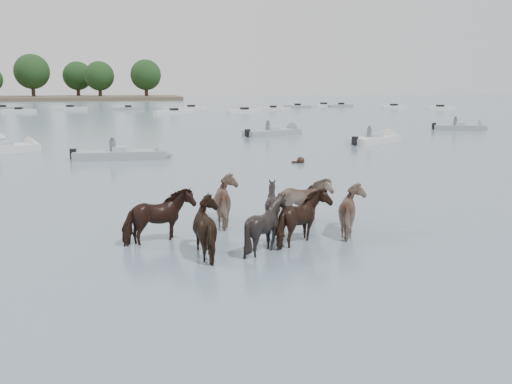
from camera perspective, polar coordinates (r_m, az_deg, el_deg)
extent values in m
plane|color=slate|center=(14.15, 4.60, -6.64)|extent=(400.00, 400.00, 0.00)
imported|color=black|center=(15.37, -10.04, -2.80)|extent=(2.16, 1.59, 1.66)
imported|color=gray|center=(17.26, -2.69, -1.11)|extent=(1.88, 2.02, 1.66)
imported|color=black|center=(16.85, 1.66, -1.62)|extent=(1.85, 1.81, 1.54)
imported|color=gray|center=(17.58, 4.74, -1.05)|extent=(1.88, 0.88, 1.58)
imported|color=black|center=(14.18, -4.43, -3.91)|extent=(1.99, 2.08, 1.62)
imported|color=black|center=(14.41, 1.08, -3.64)|extent=(1.47, 1.31, 1.62)
imported|color=black|center=(15.09, 4.81, -2.97)|extent=(2.03, 1.94, 1.63)
imported|color=gray|center=(16.30, 10.20, -2.16)|extent=(1.41, 1.63, 1.57)
sphere|color=black|center=(30.76, 4.62, 3.23)|extent=(0.44, 0.44, 0.44)
cube|color=black|center=(30.70, 4.17, 3.03)|extent=(0.50, 0.22, 0.18)
cube|color=silver|center=(38.78, -24.49, 4.01)|extent=(4.28, 3.53, 0.55)
cone|color=silver|center=(39.53, -21.75, 4.34)|extent=(1.62, 1.83, 1.60)
cube|color=#99ADB7|center=(38.74, -24.53, 4.52)|extent=(1.28, 1.37, 0.35)
cube|color=gray|center=(33.29, -13.83, 3.68)|extent=(5.29, 1.78, 0.55)
cone|color=gray|center=(33.25, -9.32, 3.85)|extent=(0.96, 1.63, 1.60)
cube|color=#99ADB7|center=(33.25, -13.86, 4.28)|extent=(0.84, 1.15, 0.35)
cube|color=black|center=(33.51, -18.33, 3.74)|extent=(0.36, 0.36, 0.60)
cylinder|color=#595966|center=(33.24, -14.57, 4.59)|extent=(0.36, 0.36, 0.70)
sphere|color=#595966|center=(33.19, -14.61, 5.36)|extent=(0.24, 0.24, 0.24)
cube|color=gray|center=(47.42, 1.71, 6.11)|extent=(5.51, 3.69, 0.55)
cone|color=gray|center=(49.14, 4.13, 6.26)|extent=(1.49, 1.83, 1.60)
cube|color=#99ADB7|center=(47.39, 1.71, 6.53)|extent=(1.20, 1.35, 0.35)
cube|color=black|center=(45.77, -0.88, 6.12)|extent=(0.46, 0.46, 0.60)
cylinder|color=#595966|center=(47.27, 1.24, 6.76)|extent=(0.36, 0.36, 0.70)
sphere|color=#595966|center=(47.24, 1.24, 7.31)|extent=(0.24, 0.24, 0.24)
cube|color=silver|center=(41.93, 12.07, 5.22)|extent=(4.87, 3.82, 0.55)
cone|color=silver|center=(43.90, 13.81, 5.40)|extent=(1.60, 1.83, 1.60)
cube|color=#99ADB7|center=(41.90, 12.09, 5.69)|extent=(1.26, 1.37, 0.35)
cube|color=black|center=(39.98, 10.17, 5.23)|extent=(0.48, 0.48, 0.60)
cylinder|color=#595966|center=(41.71, 11.60, 5.97)|extent=(0.36, 0.36, 0.70)
sphere|color=#595966|center=(41.68, 11.62, 6.58)|extent=(0.24, 0.24, 0.24)
cube|color=gray|center=(56.48, 20.18, 6.23)|extent=(4.89, 3.09, 0.55)
cone|color=gray|center=(57.04, 22.45, 6.12)|extent=(1.39, 1.81, 1.60)
cube|color=#99ADB7|center=(56.45, 20.20, 6.59)|extent=(1.14, 1.33, 0.35)
cube|color=black|center=(56.00, 17.87, 6.50)|extent=(0.45, 0.45, 0.60)
cylinder|color=#595966|center=(56.22, 19.87, 6.80)|extent=(0.36, 0.36, 0.70)
sphere|color=#595966|center=(56.20, 19.90, 7.26)|extent=(0.24, 0.24, 0.24)
cone|color=silver|center=(47.23, -24.88, 5.07)|extent=(1.23, 1.76, 1.60)
cube|color=gray|center=(103.10, -24.62, 7.81)|extent=(4.88, 2.16, 0.60)
cube|color=black|center=(103.08, -24.64, 8.02)|extent=(1.13, 1.13, 0.50)
cube|color=silver|center=(92.51, -23.25, 7.65)|extent=(5.03, 1.92, 0.60)
cube|color=black|center=(92.50, -23.27, 7.89)|extent=(1.08, 1.08, 0.50)
cube|color=silver|center=(99.03, -18.60, 8.14)|extent=(5.61, 3.08, 0.60)
cube|color=black|center=(99.02, -18.61, 8.36)|extent=(1.26, 1.26, 0.50)
cube|color=gray|center=(95.71, -13.03, 8.35)|extent=(5.36, 2.00, 0.60)
cube|color=black|center=(95.69, -13.04, 8.57)|extent=(1.09, 1.09, 0.50)
cube|color=silver|center=(82.45, -8.45, 8.11)|extent=(6.13, 3.48, 0.60)
cube|color=black|center=(82.44, -8.46, 8.38)|extent=(1.28, 1.28, 0.50)
cube|color=silver|center=(95.12, -6.69, 8.54)|extent=(5.78, 3.73, 0.60)
cube|color=black|center=(95.10, -6.70, 8.76)|extent=(1.33, 1.33, 0.50)
cube|color=silver|center=(84.53, -1.20, 8.30)|extent=(5.83, 3.23, 0.60)
cube|color=black|center=(84.51, -1.20, 8.56)|extent=(1.27, 1.27, 0.50)
cube|color=silver|center=(91.56, 1.77, 8.51)|extent=(5.95, 2.01, 0.60)
cube|color=black|center=(91.55, 1.77, 8.75)|extent=(1.08, 1.08, 0.50)
cube|color=gray|center=(101.78, 4.30, 8.74)|extent=(4.96, 1.89, 0.60)
cube|color=black|center=(101.76, 4.31, 8.95)|extent=(1.08, 1.08, 0.50)
cube|color=silver|center=(107.78, 6.99, 8.82)|extent=(4.57, 3.08, 0.60)
cube|color=black|center=(107.76, 7.00, 9.02)|extent=(1.31, 1.31, 0.50)
cube|color=gray|center=(107.51, 8.77, 8.77)|extent=(4.51, 2.00, 0.60)
cube|color=black|center=(107.49, 8.77, 8.97)|extent=(1.11, 1.11, 0.50)
cube|color=silver|center=(102.81, 14.03, 8.47)|extent=(4.90, 1.98, 0.60)
cube|color=black|center=(102.79, 14.04, 8.68)|extent=(1.10, 1.10, 0.50)
cube|color=silver|center=(100.22, 18.45, 8.18)|extent=(5.20, 1.99, 0.60)
cube|color=black|center=(100.21, 18.46, 8.39)|extent=(1.09, 1.09, 0.50)
cylinder|color=#382619|center=(164.77, -21.97, 9.52)|extent=(1.00, 1.00, 4.23)
sphere|color=black|center=(164.79, -22.11, 11.44)|extent=(9.40, 9.40, 9.40)
cylinder|color=#382619|center=(169.98, -17.85, 9.72)|extent=(1.00, 1.00, 3.68)
sphere|color=black|center=(169.97, -17.94, 11.33)|extent=(8.17, 8.17, 8.17)
cylinder|color=#382619|center=(161.32, -15.77, 9.77)|extent=(1.00, 1.00, 3.61)
sphere|color=black|center=(161.32, -15.86, 11.44)|extent=(8.02, 8.02, 8.02)
cylinder|color=#382619|center=(159.60, -11.23, 10.00)|extent=(1.00, 1.00, 3.78)
sphere|color=black|center=(159.60, -11.30, 11.77)|extent=(8.41, 8.41, 8.41)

